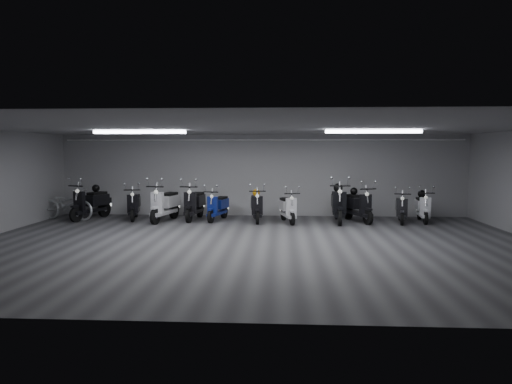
# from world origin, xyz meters

# --- Properties ---
(floor) EXTENTS (14.00, 10.00, 0.01)m
(floor) POSITION_xyz_m (0.00, 0.00, -0.01)
(floor) COLOR #3E3E41
(floor) RESTS_ON ground
(ceiling) EXTENTS (14.00, 10.00, 0.01)m
(ceiling) POSITION_xyz_m (0.00, 0.00, 2.80)
(ceiling) COLOR gray
(ceiling) RESTS_ON ground
(back_wall) EXTENTS (14.00, 0.01, 2.80)m
(back_wall) POSITION_xyz_m (0.00, 5.00, 1.40)
(back_wall) COLOR #99999B
(back_wall) RESTS_ON ground
(front_wall) EXTENTS (14.00, 0.01, 2.80)m
(front_wall) POSITION_xyz_m (0.00, -5.00, 1.40)
(front_wall) COLOR #99999B
(front_wall) RESTS_ON ground
(fluor_strip_left) EXTENTS (2.40, 0.18, 0.08)m
(fluor_strip_left) POSITION_xyz_m (-3.00, 1.00, 2.74)
(fluor_strip_left) COLOR white
(fluor_strip_left) RESTS_ON ceiling
(fluor_strip_right) EXTENTS (2.40, 0.18, 0.08)m
(fluor_strip_right) POSITION_xyz_m (3.00, 1.00, 2.74)
(fluor_strip_right) COLOR white
(fluor_strip_right) RESTS_ON ceiling
(conduit) EXTENTS (13.60, 0.05, 0.05)m
(conduit) POSITION_xyz_m (0.00, 4.92, 2.62)
(conduit) COLOR white
(conduit) RESTS_ON back_wall
(scooter_0) EXTENTS (1.26, 2.02, 1.42)m
(scooter_0) POSITION_xyz_m (-5.56, 3.77, 0.71)
(scooter_0) COLOR black
(scooter_0) RESTS_ON floor
(scooter_1) EXTENTS (0.92, 1.78, 1.27)m
(scooter_1) POSITION_xyz_m (-4.14, 3.86, 0.63)
(scooter_1) COLOR black
(scooter_1) RESTS_ON floor
(scooter_2) EXTENTS (1.06, 2.04, 1.45)m
(scooter_2) POSITION_xyz_m (-3.02, 3.49, 0.72)
(scooter_2) COLOR silver
(scooter_2) RESTS_ON floor
(scooter_3) EXTENTS (0.82, 1.94, 1.41)m
(scooter_3) POSITION_xyz_m (-2.13, 3.85, 0.70)
(scooter_3) COLOR black
(scooter_3) RESTS_ON floor
(scooter_4) EXTENTS (0.95, 1.71, 1.21)m
(scooter_4) POSITION_xyz_m (-1.36, 3.75, 0.61)
(scooter_4) COLOR navy
(scooter_4) RESTS_ON floor
(scooter_5) EXTENTS (0.74, 1.75, 1.27)m
(scooter_5) POSITION_xyz_m (-0.10, 3.63, 0.63)
(scooter_5) COLOR black
(scooter_5) RESTS_ON floor
(scooter_6) EXTENTS (0.91, 1.69, 1.20)m
(scooter_6) POSITION_xyz_m (0.89, 3.46, 0.60)
(scooter_6) COLOR silver
(scooter_6) RESTS_ON floor
(scooter_7) EXTENTS (0.78, 2.05, 1.50)m
(scooter_7) POSITION_xyz_m (2.47, 3.58, 0.75)
(scooter_7) COLOR black
(scooter_7) RESTS_ON floor
(scooter_8) EXTENTS (1.23, 1.92, 1.36)m
(scooter_8) POSITION_xyz_m (3.10, 3.72, 0.68)
(scooter_8) COLOR black
(scooter_8) RESTS_ON floor
(scooter_9) EXTENTS (0.83, 1.67, 1.19)m
(scooter_9) POSITION_xyz_m (4.43, 3.62, 0.59)
(scooter_9) COLOR black
(scooter_9) RESTS_ON floor
(bicycle) EXTENTS (2.03, 1.11, 1.24)m
(bicycle) POSITION_xyz_m (-6.31, 3.69, 0.62)
(bicycle) COLOR silver
(bicycle) RESTS_ON floor
(scooter_10) EXTENTS (0.73, 1.67, 1.21)m
(scooter_10) POSITION_xyz_m (5.15, 3.81, 0.60)
(scooter_10) COLOR silver
(scooter_10) RESTS_ON floor
(helmet_0) EXTENTS (0.25, 0.25, 0.25)m
(helmet_0) POSITION_xyz_m (-5.47, 4.02, 1.01)
(helmet_0) COLOR black
(helmet_0) RESTS_ON scooter_0
(helmet_1) EXTENTS (0.29, 0.29, 0.29)m
(helmet_1) POSITION_xyz_m (2.49, 3.86, 1.07)
(helmet_1) COLOR black
(helmet_1) RESTS_ON scooter_7
(helmet_2) EXTENTS (0.26, 0.26, 0.26)m
(helmet_2) POSITION_xyz_m (5.17, 4.03, 0.88)
(helmet_2) COLOR black
(helmet_2) RESTS_ON scooter_10
(helmet_3) EXTENTS (0.24, 0.24, 0.24)m
(helmet_3) POSITION_xyz_m (3.01, 3.96, 0.96)
(helmet_3) COLOR black
(helmet_3) RESTS_ON scooter_8
(helmet_4) EXTENTS (0.24, 0.24, 0.24)m
(helmet_4) POSITION_xyz_m (-0.12, 3.86, 0.90)
(helmet_4) COLOR orange
(helmet_4) RESTS_ON scooter_5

